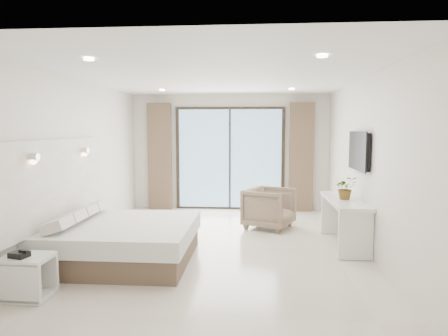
% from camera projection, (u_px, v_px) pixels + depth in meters
% --- Properties ---
extents(ground, '(6.20, 6.20, 0.00)m').
position_uv_depth(ground, '(218.00, 247.00, 6.45)').
color(ground, beige).
rests_on(ground, ground).
extents(room_shell, '(4.62, 6.22, 2.72)m').
position_uv_depth(room_shell, '(210.00, 147.00, 6.98)').
color(room_shell, silver).
rests_on(room_shell, ground).
extents(bed, '(1.98, 1.89, 0.69)m').
position_uv_depth(bed, '(122.00, 241.00, 5.75)').
color(bed, brown).
rests_on(bed, ground).
extents(nightstand, '(0.53, 0.44, 0.48)m').
position_uv_depth(nightstand, '(27.00, 277.00, 4.49)').
color(nightstand, white).
rests_on(nightstand, ground).
extents(phone, '(0.22, 0.19, 0.06)m').
position_uv_depth(phone, '(19.00, 255.00, 4.41)').
color(phone, black).
rests_on(phone, nightstand).
extents(console_desk, '(0.51, 1.63, 0.77)m').
position_uv_depth(console_desk, '(345.00, 212.00, 6.46)').
color(console_desk, white).
rests_on(console_desk, ground).
extents(plant, '(0.38, 0.41, 0.29)m').
position_uv_depth(plant, '(346.00, 190.00, 6.40)').
color(plant, '#33662D').
rests_on(plant, console_desk).
extents(armchair, '(1.04, 1.07, 0.85)m').
position_uv_depth(armchair, '(269.00, 206.00, 7.65)').
color(armchair, '#856B57').
rests_on(armchair, ground).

